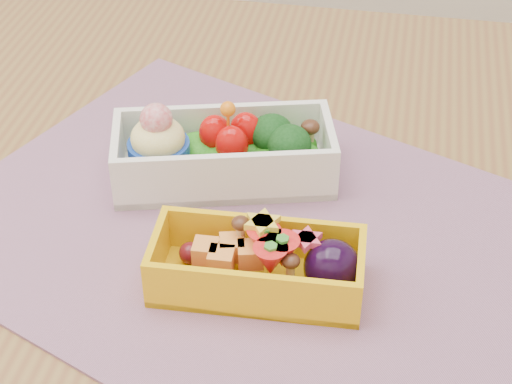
% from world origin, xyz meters
% --- Properties ---
extents(table, '(1.20, 0.80, 0.75)m').
position_xyz_m(table, '(0.00, 0.00, 0.65)').
color(table, brown).
rests_on(table, ground).
extents(placemat, '(0.60, 0.54, 0.00)m').
position_xyz_m(placemat, '(0.00, -0.04, 0.75)').
color(placemat, gray).
rests_on(placemat, table).
extents(bento_white, '(0.21, 0.13, 0.08)m').
position_xyz_m(bento_white, '(-0.03, 0.03, 0.78)').
color(bento_white, white).
rests_on(bento_white, placemat).
extents(bento_yellow, '(0.16, 0.08, 0.05)m').
position_xyz_m(bento_yellow, '(0.03, -0.10, 0.78)').
color(bento_yellow, '#F0B50C').
rests_on(bento_yellow, placemat).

